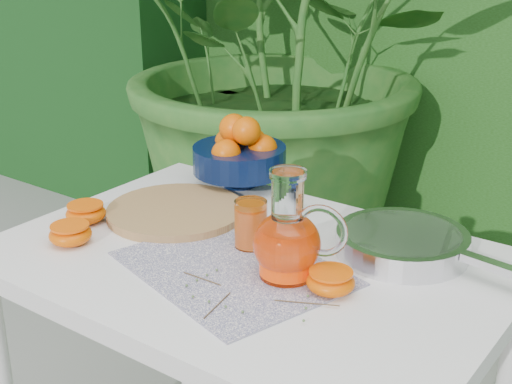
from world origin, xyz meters
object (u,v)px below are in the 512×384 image
Objects in this scene: cutting_board at (176,211)px; saute_pan at (404,243)px; fruit_bowl at (240,153)px; juice_pitcher at (288,241)px; white_table at (250,292)px.

saute_pan is at bearing 13.01° from cutting_board.
fruit_bowl reaches higher than saute_pan.
juice_pitcher reaches higher than fruit_bowl.
cutting_board is (-0.26, 0.07, 0.09)m from white_table.
fruit_bowl is at bearing 90.58° from cutting_board.
white_table is 0.32m from saute_pan.
white_table is at bearing -14.75° from cutting_board.
white_table is 4.14× the size of fruit_bowl.
white_table is 0.44m from fruit_bowl.
juice_pitcher is at bearing -16.52° from white_table.
fruit_bowl reaches higher than cutting_board.
saute_pan is at bearing 36.90° from white_table.
cutting_board is at bearing 164.71° from juice_pitcher.
juice_pitcher is at bearing -15.29° from cutting_board.
white_table is 0.28m from cutting_board.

